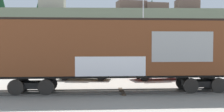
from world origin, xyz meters
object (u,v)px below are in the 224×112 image
Objects in this scene: flagpole at (145,17)px; parked_car_blue at (223,69)px; parked_car_red at (157,70)px; freight_car at (119,49)px; parked_car_tan at (84,70)px.

parked_car_blue is at bearing -57.54° from flagpole.
freight_car is at bearing -121.25° from parked_car_red.
flagpole reaches higher than parked_car_red.
freight_car is 3.59× the size of parked_car_tan.
freight_car is 1.62× the size of flagpole.
parked_car_tan is (-2.56, 6.00, -1.84)m from freight_car.
freight_car is 7.08m from parked_car_red.
parked_car_blue reaches higher than parked_car_red.
freight_car reaches higher than parked_car_tan.
parked_car_red is at bearing -1.39° from parked_car_tan.
parked_car_tan is at bearing 178.61° from parked_car_red.
freight_car is 6.78m from parked_car_tan.
freight_car reaches higher than parked_car_blue.
parked_car_red is (6.11, -0.15, 0.05)m from parked_car_tan.
flagpole is (3.64, 13.76, 3.35)m from freight_car.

